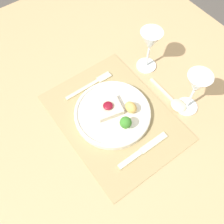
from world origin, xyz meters
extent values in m
plane|color=#4C4742|center=(0.00, 0.00, 0.00)|extent=(8.00, 8.00, 0.00)
cube|color=tan|center=(0.00, 0.00, 0.72)|extent=(1.44, 1.23, 0.03)
cylinder|color=tan|center=(-0.65, 0.54, 0.35)|extent=(0.06, 0.06, 0.71)
cube|color=#9E895B|center=(0.00, 0.00, 0.74)|extent=(0.44, 0.33, 0.00)
cylinder|color=silver|center=(-0.01, 0.00, 0.75)|extent=(0.25, 0.25, 0.02)
torus|color=silver|center=(-0.01, 0.00, 0.76)|extent=(0.25, 0.25, 0.01)
cube|color=beige|center=(-0.03, -0.01, 0.77)|extent=(0.09, 0.10, 0.02)
ellipsoid|color=maroon|center=(-0.03, -0.01, 0.78)|extent=(0.03, 0.03, 0.01)
cylinder|color=#84B256|center=(0.06, 0.00, 0.77)|extent=(0.01, 0.01, 0.02)
sphere|color=#387A28|center=(0.06, 0.00, 0.79)|extent=(0.04, 0.04, 0.04)
ellipsoid|color=tan|center=(0.02, 0.05, 0.77)|extent=(0.05, 0.04, 0.03)
cube|color=beige|center=(-0.15, -0.03, 0.74)|extent=(0.01, 0.13, 0.01)
cube|color=beige|center=(-0.15, 0.07, 0.74)|extent=(0.02, 0.05, 0.01)
cube|color=beige|center=(0.15, -0.05, 0.74)|extent=(0.02, 0.08, 0.01)
cube|color=beige|center=(0.15, 0.04, 0.74)|extent=(0.02, 0.10, 0.00)
cube|color=beige|center=(0.01, 0.19, 0.74)|extent=(0.12, 0.01, 0.01)
ellipsoid|color=beige|center=(0.09, 0.19, 0.75)|extent=(0.06, 0.05, 0.02)
cylinder|color=white|center=(0.11, 0.22, 0.74)|extent=(0.07, 0.07, 0.01)
cylinder|color=white|center=(0.11, 0.22, 0.79)|extent=(0.01, 0.01, 0.08)
cone|color=white|center=(0.11, 0.22, 0.86)|extent=(0.07, 0.07, 0.07)
cylinder|color=white|center=(-0.10, 0.22, 0.74)|extent=(0.07, 0.07, 0.01)
cylinder|color=white|center=(-0.10, 0.22, 0.78)|extent=(0.01, 0.01, 0.08)
cone|color=white|center=(-0.10, 0.22, 0.86)|extent=(0.07, 0.07, 0.07)
camera|label=1|loc=(0.33, -0.25, 1.48)|focal=42.00mm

